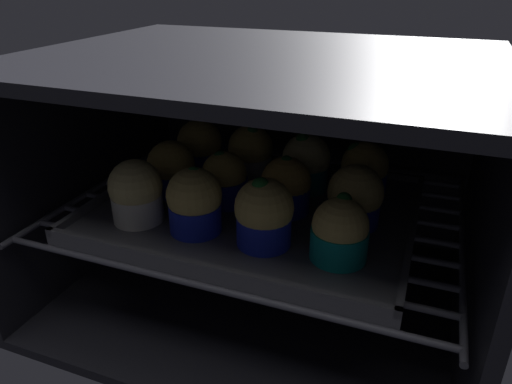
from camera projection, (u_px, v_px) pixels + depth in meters
The scene contains 15 objects.
oven_cavity at pixel (271, 178), 70.13cm from camera, with size 59.00×47.00×37.00cm.
oven_rack at pixel (261, 210), 68.03cm from camera, with size 54.80×42.00×0.80cm.
baking_tray at pixel (256, 210), 65.92cm from camera, with size 42.49×33.83×2.20cm.
muffin_row0_col0 at pixel (136, 193), 60.63cm from camera, with size 6.90×6.90×8.32cm.
muffin_row0_col1 at pixel (195, 202), 58.16cm from camera, with size 6.87×6.87×8.45cm.
muffin_row0_col2 at pixel (264, 214), 55.27cm from camera, with size 7.01×7.01×8.76cm.
muffin_row0_col3 at pixel (340, 232), 52.78cm from camera, with size 6.54×6.54×7.78cm.
muffin_row1_col0 at pixel (171, 169), 68.63cm from camera, with size 6.93×6.93×7.73cm.
muffin_row1_col1 at pixel (224, 180), 65.50cm from camera, with size 6.54×6.54×7.62cm.
muffin_row1_col2 at pixel (286, 187), 63.11cm from camera, with size 6.73×6.73×7.96cm.
muffin_row1_col3 at pixel (355, 197), 59.89cm from camera, with size 7.13×7.13×7.97cm.
muffin_row2_col0 at pixel (200, 147), 75.60cm from camera, with size 7.12×7.12×8.43cm.
muffin_row2_col1 at pixel (250, 153), 72.96cm from camera, with size 6.90×6.90×8.56cm.
muffin_row2_col2 at pixel (306, 163), 69.38cm from camera, with size 7.05×7.05×8.82cm.
muffin_row2_col3 at pixel (364, 171), 67.37cm from camera, with size 6.69×6.69×8.01cm.
Camera 1 is at (21.03, -34.40, 45.42)cm, focal length 33.21 mm.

